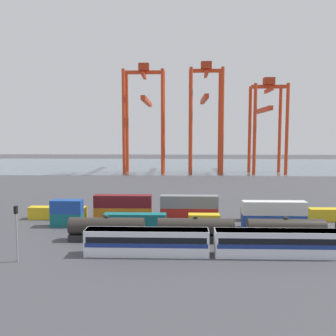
% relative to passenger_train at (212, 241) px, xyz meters
% --- Properties ---
extents(ground_plane, '(420.00, 420.00, 0.00)m').
position_rel_passenger_train_xyz_m(ground_plane, '(3.33, 62.79, -2.14)').
color(ground_plane, '#424247').
extents(harbour_water, '(400.00, 110.00, 0.01)m').
position_rel_passenger_train_xyz_m(harbour_water, '(3.33, 159.07, -2.14)').
color(harbour_water, slate).
rests_on(harbour_water, ground_plane).
extents(passenger_train, '(37.63, 3.14, 3.90)m').
position_rel_passenger_train_xyz_m(passenger_train, '(0.00, 0.00, 0.00)').
color(passenger_train, silver).
rests_on(passenger_train, ground_plane).
extents(freight_tank_row, '(57.81, 2.82, 4.28)m').
position_rel_passenger_train_xyz_m(freight_tank_row, '(5.46, 7.15, -0.14)').
color(freight_tank_row, '#232326').
rests_on(freight_tank_row, ground_plane).
extents(signal_mast, '(0.36, 0.60, 8.00)m').
position_rel_passenger_train_xyz_m(signal_mast, '(-27.67, -3.49, 3.02)').
color(signal_mast, gray).
rests_on(signal_mast, ground_plane).
extents(shipping_container_0, '(6.04, 2.44, 2.60)m').
position_rel_passenger_train_xyz_m(shipping_container_0, '(-26.82, 16.38, -0.84)').
color(shipping_container_0, '#146066').
rests_on(shipping_container_0, ground_plane).
extents(shipping_container_1, '(6.04, 2.44, 2.60)m').
position_rel_passenger_train_xyz_m(shipping_container_1, '(-26.82, 16.38, 1.76)').
color(shipping_container_1, '#1C4299').
rests_on(shipping_container_1, shipping_container_0).
extents(shipping_container_2, '(12.10, 2.44, 2.60)m').
position_rel_passenger_train_xyz_m(shipping_container_2, '(-13.42, 16.38, -0.84)').
color(shipping_container_2, '#146066').
rests_on(shipping_container_2, ground_plane).
extents(shipping_container_3, '(6.04, 2.44, 2.60)m').
position_rel_passenger_train_xyz_m(shipping_container_3, '(-0.02, 16.38, -0.84)').
color(shipping_container_3, gold).
rests_on(shipping_container_3, ground_plane).
extents(shipping_container_4, '(12.10, 2.44, 2.60)m').
position_rel_passenger_train_xyz_m(shipping_container_4, '(13.39, 16.38, -0.84)').
color(shipping_container_4, '#1C4299').
rests_on(shipping_container_4, ground_plane).
extents(shipping_container_5, '(12.10, 2.44, 2.60)m').
position_rel_passenger_train_xyz_m(shipping_container_5, '(13.39, 16.38, 1.76)').
color(shipping_container_5, silver).
rests_on(shipping_container_5, shipping_container_4).
extents(shipping_container_6, '(12.10, 2.44, 2.60)m').
position_rel_passenger_train_xyz_m(shipping_container_6, '(-30.75, 22.46, -0.84)').
color(shipping_container_6, gold).
rests_on(shipping_container_6, ground_plane).
extents(shipping_container_7, '(12.10, 2.44, 2.60)m').
position_rel_passenger_train_xyz_m(shipping_container_7, '(-16.75, 22.46, -0.84)').
color(shipping_container_7, orange).
rests_on(shipping_container_7, ground_plane).
extents(shipping_container_8, '(12.10, 2.44, 2.60)m').
position_rel_passenger_train_xyz_m(shipping_container_8, '(-16.75, 22.46, 1.76)').
color(shipping_container_8, maroon).
rests_on(shipping_container_8, shipping_container_7).
extents(shipping_container_9, '(12.10, 2.44, 2.60)m').
position_rel_passenger_train_xyz_m(shipping_container_9, '(-2.76, 22.46, -0.84)').
color(shipping_container_9, '#AD211C').
rests_on(shipping_container_9, ground_plane).
extents(shipping_container_10, '(12.10, 2.44, 2.60)m').
position_rel_passenger_train_xyz_m(shipping_container_10, '(-2.76, 22.46, 1.76)').
color(shipping_container_10, slate).
rests_on(shipping_container_10, shipping_container_9).
extents(shipping_container_11, '(6.04, 2.44, 2.60)m').
position_rel_passenger_train_xyz_m(shipping_container_11, '(11.24, 22.46, -0.84)').
color(shipping_container_11, slate).
rests_on(shipping_container_11, ground_plane).
extents(shipping_container_12, '(6.04, 2.44, 2.60)m').
position_rel_passenger_train_xyz_m(shipping_container_12, '(25.24, 22.46, -0.84)').
color(shipping_container_12, gold).
rests_on(shipping_container_12, ground_plane).
extents(gantry_crane_west, '(19.16, 41.90, 50.44)m').
position_rel_passenger_train_xyz_m(gantry_crane_west, '(-21.27, 119.37, 28.04)').
color(gantry_crane_west, red).
rests_on(gantry_crane_west, ground_plane).
extents(gantry_crane_central, '(15.63, 35.20, 51.02)m').
position_rel_passenger_train_xyz_m(gantry_crane_central, '(7.30, 118.36, 28.08)').
color(gantry_crane_central, red).
rests_on(gantry_crane_central, ground_plane).
extents(gantry_crane_east, '(15.84, 34.97, 43.75)m').
position_rel_passenger_train_xyz_m(gantry_crane_east, '(35.86, 118.47, 24.08)').
color(gantry_crane_east, red).
rests_on(gantry_crane_east, ground_plane).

